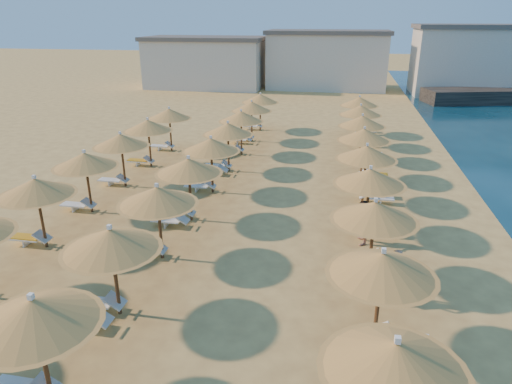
% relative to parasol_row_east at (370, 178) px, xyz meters
% --- Properties ---
extents(ground, '(220.00, 220.00, 0.00)m').
position_rel_parasol_row_east_xyz_m(ground, '(-3.78, -3.17, -2.61)').
color(ground, '#E1B763').
rests_on(ground, ground).
extents(hotel_blocks, '(49.44, 11.06, 8.10)m').
position_rel_parasol_row_east_xyz_m(hotel_blocks, '(-1.65, 42.23, 1.09)').
color(hotel_blocks, beige).
rests_on(hotel_blocks, ground).
extents(parasol_row_east, '(3.09, 39.91, 3.15)m').
position_rel_parasol_row_east_xyz_m(parasol_row_east, '(0.00, 0.00, 0.00)').
color(parasol_row_east, brown).
rests_on(parasol_row_east, ground).
extents(parasol_row_west, '(3.09, 39.91, 3.15)m').
position_rel_parasol_row_east_xyz_m(parasol_row_west, '(-7.97, 0.00, 0.00)').
color(parasol_row_west, brown).
rests_on(parasol_row_west, ground).
extents(parasol_row_inland, '(3.09, 25.18, 3.15)m').
position_rel_parasol_row_east_xyz_m(parasol_row_inland, '(-13.06, -0.00, 0.00)').
color(parasol_row_inland, brown).
rests_on(parasol_row_inland, ground).
extents(loungers, '(16.18, 38.28, 0.66)m').
position_rel_parasol_row_east_xyz_m(loungers, '(-5.61, -0.06, -2.27)').
color(loungers, white).
rests_on(loungers, ground).
extents(beachgoer_b, '(0.73, 0.94, 1.91)m').
position_rel_parasol_row_east_xyz_m(beachgoer_b, '(-0.22, -0.98, -1.66)').
color(beachgoer_b, tan).
rests_on(beachgoer_b, ground).
extents(beachgoer_a, '(0.57, 0.77, 1.91)m').
position_rel_parasol_row_east_xyz_m(beachgoer_a, '(0.68, -5.05, -1.66)').
color(beachgoer_a, tan).
rests_on(beachgoer_a, ground).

